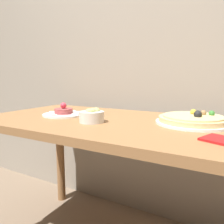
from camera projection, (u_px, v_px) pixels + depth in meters
back_wall at (154, 22)px, 1.38m from camera, size 8.00×0.05×2.60m
dining_table at (119, 141)px, 1.07m from camera, size 1.43×0.70×0.74m
pizza_plate at (193, 120)px, 0.97m from camera, size 0.32×0.32×0.07m
tartare_plate at (64, 113)px, 1.20m from camera, size 0.23×0.23×0.07m
small_bowl at (92, 116)px, 1.01m from camera, size 0.12×0.12×0.07m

